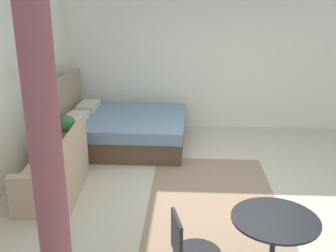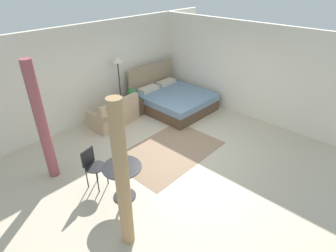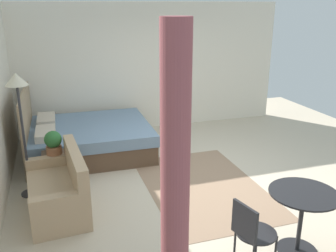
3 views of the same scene
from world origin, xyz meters
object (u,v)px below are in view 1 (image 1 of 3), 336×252
object	(u,v)px
floor_lamp	(33,77)
balcony_table	(273,241)
nightstand	(72,153)
potted_plant	(67,127)
vase	(72,129)
cafe_chair_near_window	(188,250)
couch	(56,174)
bed	(121,129)

from	to	relation	value
floor_lamp	balcony_table	distance (m)	3.86
nightstand	potted_plant	bearing A→B (deg)	172.94
vase	cafe_chair_near_window	bearing A→B (deg)	-147.49
nightstand	cafe_chair_near_window	bearing A→B (deg)	-146.67
floor_lamp	cafe_chair_near_window	xyz separation A→B (m)	(-2.51, -2.19, -0.95)
potted_plant	vase	world-z (taller)	potted_plant
potted_plant	floor_lamp	size ratio (longest dim) A/B	0.22
couch	potted_plant	distance (m)	0.82
vase	cafe_chair_near_window	distance (m)	3.38
balcony_table	cafe_chair_near_window	bearing A→B (deg)	104.01
potted_plant	balcony_table	size ratio (longest dim) A/B	0.52
bed	nightstand	xyz separation A→B (m)	(-1.11, 0.57, -0.05)
bed	nightstand	bearing A→B (deg)	153.07
potted_plant	floor_lamp	distance (m)	0.87
nightstand	potted_plant	xyz separation A→B (m)	(-0.10, 0.01, 0.46)
nightstand	potted_plant	distance (m)	0.47
couch	nightstand	bearing A→B (deg)	1.27
couch	cafe_chair_near_window	bearing A→B (deg)	-137.37
couch	balcony_table	bearing A→B (deg)	-124.82
nightstand	couch	bearing A→B (deg)	-178.73
bed	potted_plant	distance (m)	1.40
vase	balcony_table	world-z (taller)	balcony_table
bed	balcony_table	size ratio (longest dim) A/B	2.97
potted_plant	balcony_table	world-z (taller)	potted_plant
balcony_table	cafe_chair_near_window	size ratio (longest dim) A/B	0.88
potted_plant	vase	bearing A→B (deg)	2.32
couch	potted_plant	xyz separation A→B (m)	(0.70, 0.03, 0.43)
floor_lamp	balcony_table	xyz separation A→B (m)	(-2.33, -2.93, -0.96)
bed	vase	bearing A→B (deg)	149.43
bed	balcony_table	xyz separation A→B (m)	(-3.66, -1.97, 0.22)
vase	balcony_table	xyz separation A→B (m)	(-2.67, -2.55, -0.10)
nightstand	balcony_table	size ratio (longest dim) A/B	0.69
couch	cafe_chair_near_window	world-z (taller)	cafe_chair_near_window
couch	bed	bearing A→B (deg)	-15.97
couch	nightstand	distance (m)	0.80
nightstand	potted_plant	size ratio (longest dim) A/B	1.32
bed	cafe_chair_near_window	distance (m)	4.04
potted_plant	balcony_table	bearing A→B (deg)	-133.90
potted_plant	balcony_table	distance (m)	3.54
nightstand	floor_lamp	size ratio (longest dim) A/B	0.28
bed	couch	size ratio (longest dim) A/B	1.56
bed	cafe_chair_near_window	size ratio (longest dim) A/B	2.61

